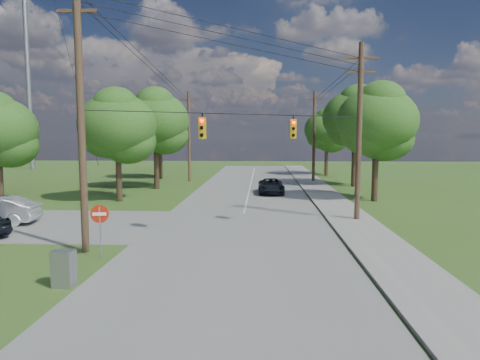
# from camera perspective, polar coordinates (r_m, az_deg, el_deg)

# --- Properties ---
(ground) EXTENTS (140.00, 140.00, 0.00)m
(ground) POSITION_cam_1_polar(r_m,az_deg,el_deg) (18.69, -7.02, -9.96)
(ground) COLOR #395A1E
(ground) RESTS_ON ground
(main_road) EXTENTS (10.00, 100.00, 0.03)m
(main_road) POSITION_cam_1_polar(r_m,az_deg,el_deg) (23.30, 0.00, -6.70)
(main_road) COLOR gray
(main_road) RESTS_ON ground
(sidewalk_east) EXTENTS (2.60, 100.00, 0.12)m
(sidewalk_east) POSITION_cam_1_polar(r_m,az_deg,el_deg) (23.91, 16.36, -6.50)
(sidewalk_east) COLOR gray
(sidewalk_east) RESTS_ON ground
(pole_sw) EXTENTS (2.00, 0.32, 12.00)m
(pole_sw) POSITION_cam_1_polar(r_m,az_deg,el_deg) (19.74, -20.48, 8.82)
(pole_sw) COLOR #4D3927
(pole_sw) RESTS_ON ground
(pole_ne) EXTENTS (2.00, 0.32, 10.50)m
(pole_ne) POSITION_cam_1_polar(r_m,az_deg,el_deg) (26.35, 15.61, 6.48)
(pole_ne) COLOR #4D3927
(pole_ne) RESTS_ON ground
(pole_north_e) EXTENTS (2.00, 0.32, 10.00)m
(pole_north_e) POSITION_cam_1_polar(r_m,az_deg,el_deg) (48.06, 9.84, 5.83)
(pole_north_e) COLOR #4D3927
(pole_north_e) RESTS_ON ground
(pole_north_w) EXTENTS (2.00, 0.32, 10.00)m
(pole_north_w) POSITION_cam_1_polar(r_m,az_deg,el_deg) (48.41, -6.82, 5.87)
(pole_north_w) COLOR #4D3927
(pole_north_w) RESTS_ON ground
(power_lines) EXTENTS (13.93, 29.62, 4.93)m
(power_lines) POSITION_cam_1_polar(r_m,az_deg,el_deg) (29.58, -0.33, 13.77)
(power_lines) COLOR black
(power_lines) RESTS_ON ground
(traffic_signals) EXTENTS (4.91, 3.27, 1.05)m
(traffic_signals) POSITION_cam_1_polar(r_m,az_deg,el_deg) (22.15, 1.37, 6.93)
(traffic_signals) COLOR gold
(traffic_signals) RESTS_ON ground
(radio_mast) EXTENTS (0.70, 0.70, 45.00)m
(radio_mast) POSITION_cam_1_polar(r_m,az_deg,el_deg) (74.83, -26.72, 18.71)
(radio_mast) COLOR gray
(radio_mast) RESTS_ON ground
(tree_w_near) EXTENTS (6.00, 6.00, 8.40)m
(tree_w_near) POSITION_cam_1_polar(r_m,az_deg,el_deg) (34.57, -16.03, 7.03)
(tree_w_near) COLOR #3D2C1E
(tree_w_near) RESTS_ON ground
(tree_w_mid) EXTENTS (6.40, 6.40, 9.22)m
(tree_w_mid) POSITION_cam_1_polar(r_m,az_deg,el_deg) (41.99, -11.18, 7.79)
(tree_w_mid) COLOR #3D2C1E
(tree_w_mid) RESTS_ON ground
(tree_w_far) EXTENTS (6.00, 6.00, 8.73)m
(tree_w_far) POSITION_cam_1_polar(r_m,az_deg,el_deg) (52.16, -10.64, 7.04)
(tree_w_far) COLOR #3D2C1E
(tree_w_far) RESTS_ON ground
(tree_e_near) EXTENTS (6.20, 6.20, 8.81)m
(tree_e_near) POSITION_cam_1_polar(r_m,az_deg,el_deg) (34.87, 17.77, 7.50)
(tree_e_near) COLOR #3D2C1E
(tree_e_near) RESTS_ON ground
(tree_e_mid) EXTENTS (6.60, 6.60, 9.64)m
(tree_e_mid) POSITION_cam_1_polar(r_m,az_deg,el_deg) (44.74, 15.12, 7.99)
(tree_e_mid) COLOR #3D2C1E
(tree_e_mid) RESTS_ON ground
(tree_e_far) EXTENTS (5.80, 5.80, 8.32)m
(tree_e_far) POSITION_cam_1_polar(r_m,az_deg,el_deg) (56.34, 11.52, 6.59)
(tree_e_far) COLOR #3D2C1E
(tree_e_far) RESTS_ON ground
(car_main_north) EXTENTS (2.29, 4.78, 1.32)m
(car_main_north) POSITION_cam_1_polar(r_m,az_deg,el_deg) (37.89, 4.15, -0.82)
(car_main_north) COLOR black
(car_main_north) RESTS_ON main_road
(control_cabinet) EXTENTS (0.74, 0.57, 1.26)m
(control_cabinet) POSITION_cam_1_polar(r_m,az_deg,el_deg) (15.88, -22.43, -10.86)
(control_cabinet) COLOR gray
(control_cabinet) RESTS_ON ground
(do_not_enter_sign) EXTENTS (0.75, 0.16, 2.28)m
(do_not_enter_sign) POSITION_cam_1_polar(r_m,az_deg,el_deg) (18.59, -18.20, -5.03)
(do_not_enter_sign) COLOR gray
(do_not_enter_sign) RESTS_ON ground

